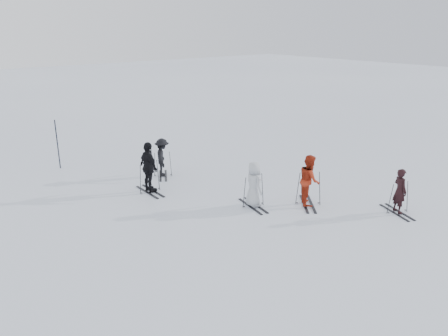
# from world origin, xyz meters

# --- Properties ---
(ground) EXTENTS (120.00, 120.00, 0.00)m
(ground) POSITION_xyz_m (0.00, 0.00, 0.00)
(ground) COLOR silver
(ground) RESTS_ON ground
(skier_near_dark) EXTENTS (0.57, 0.68, 1.60)m
(skier_near_dark) POSITION_xyz_m (3.54, -4.40, 0.80)
(skier_near_dark) COLOR black
(skier_near_dark) RESTS_ON ground
(skier_red) EXTENTS (1.12, 1.15, 1.87)m
(skier_red) POSITION_xyz_m (1.65, -1.92, 0.93)
(skier_red) COLOR maroon
(skier_red) RESTS_ON ground
(skier_grey) EXTENTS (0.69, 0.91, 1.67)m
(skier_grey) POSITION_xyz_m (-0.06, -0.79, 0.83)
(skier_grey) COLOR #AFB4B9
(skier_grey) RESTS_ON ground
(skier_uphill_left) EXTENTS (0.50, 1.18, 2.01)m
(skier_uphill_left) POSITION_xyz_m (-2.30, 2.83, 1.01)
(skier_uphill_left) COLOR black
(skier_uphill_left) RESTS_ON ground
(skier_uphill_far) EXTENTS (1.07, 1.23, 1.66)m
(skier_uphill_far) POSITION_xyz_m (-0.90, 4.17, 0.83)
(skier_uphill_far) COLOR black
(skier_uphill_far) RESTS_ON ground
(skis_near_dark) EXTENTS (1.81, 1.37, 1.17)m
(skis_near_dark) POSITION_xyz_m (3.54, -4.40, 0.59)
(skis_near_dark) COLOR black
(skis_near_dark) RESTS_ON ground
(skis_red) EXTENTS (1.98, 1.87, 1.30)m
(skis_red) POSITION_xyz_m (1.65, -1.92, 0.65)
(skis_red) COLOR black
(skis_red) RESTS_ON ground
(skis_grey) EXTENTS (1.85, 1.23, 1.24)m
(skis_grey) POSITION_xyz_m (-0.06, -0.79, 0.62)
(skis_grey) COLOR black
(skis_grey) RESTS_ON ground
(skis_uphill_left) EXTENTS (1.78, 0.95, 1.29)m
(skis_uphill_left) POSITION_xyz_m (-2.30, 2.83, 0.65)
(skis_uphill_left) COLOR black
(skis_uphill_left) RESTS_ON ground
(skis_uphill_far) EXTENTS (1.74, 1.48, 1.12)m
(skis_uphill_far) POSITION_xyz_m (-0.90, 4.17, 0.56)
(skis_uphill_far) COLOR black
(skis_uphill_far) RESTS_ON ground
(piste_marker) EXTENTS (0.05, 0.05, 2.27)m
(piste_marker) POSITION_xyz_m (-4.05, 8.11, 1.13)
(piste_marker) COLOR black
(piste_marker) RESTS_ON ground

